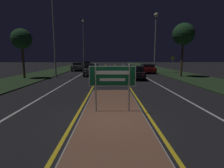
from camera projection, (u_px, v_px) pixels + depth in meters
ground_plane at (113, 119)px, 6.78m from camera, size 160.00×160.00×0.00m
median_island at (112, 112)px, 7.46m from camera, size 2.57×9.90×0.10m
verge_left at (48, 73)px, 26.42m from camera, size 5.00×100.00×0.08m
verge_right at (173, 73)px, 26.66m from camera, size 5.00×100.00×0.08m
centre_line_yellow_left at (102, 71)px, 31.47m from camera, size 0.12×70.00×0.01m
centre_line_yellow_right at (119, 71)px, 31.51m from camera, size 0.12×70.00×0.01m
lane_line_white_left at (87, 71)px, 31.44m from camera, size 0.12×70.00×0.01m
lane_line_white_right at (134, 71)px, 31.54m from camera, size 0.12×70.00×0.01m
edge_line_white_left at (70, 71)px, 31.40m from camera, size 0.10×70.00×0.01m
edge_line_white_right at (150, 71)px, 31.58m from camera, size 0.10×70.00×0.01m
highway_sign at (112, 78)px, 7.23m from camera, size 1.94×0.07×2.02m
streetlight_left_near at (54, 25)px, 19.80m from camera, size 0.48×0.48×9.94m
streetlight_left_far at (83, 37)px, 40.24m from camera, size 0.57×0.57×10.80m
streetlight_right_near at (156, 31)px, 25.76m from camera, size 0.64×0.64×8.80m
car_receding_0 at (134, 72)px, 19.40m from camera, size 1.98×4.80×1.41m
car_receding_1 at (147, 68)px, 26.53m from camera, size 1.99×4.60×1.36m
car_approaching_0 at (92, 70)px, 23.09m from camera, size 1.97×4.35×1.49m
car_approaching_1 at (78, 66)px, 31.27m from camera, size 1.88×4.62×1.44m
car_approaching_2 at (87, 64)px, 44.85m from camera, size 1.95×4.47×1.36m
warning_sign at (173, 63)px, 25.07m from camera, size 0.60×0.06×2.47m
roadside_palm_left at (22, 39)px, 18.94m from camera, size 2.18×2.18×5.38m
roadside_palm_right at (183, 34)px, 20.46m from camera, size 2.54×2.54×6.27m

